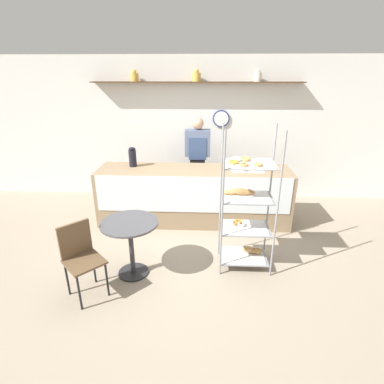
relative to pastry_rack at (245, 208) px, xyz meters
The scene contains 9 objects.
ground_plane 1.10m from the pastry_rack, 160.74° to the left, with size 14.00×14.00×0.00m, color gray.
back_wall 2.60m from the pastry_rack, 105.93° to the left, with size 10.00×0.30×2.70m.
display_counter 1.47m from the pastry_rack, 119.32° to the left, with size 3.16×0.77×0.92m.
pastry_rack is the anchor object (origin of this frame).
person_worker 2.02m from the pastry_rack, 109.02° to the left, with size 0.45×0.23×1.66m.
cafe_table 1.46m from the pastry_rack, 168.90° to the right, with size 0.70×0.70×0.73m.
cafe_chair 2.01m from the pastry_rack, 161.09° to the right, with size 0.54×0.54×0.86m.
coffee_carafe 2.22m from the pastry_rack, 141.62° to the left, with size 0.12×0.12×0.33m.
donut_tray_counter 1.26m from the pastry_rack, 83.59° to the left, with size 0.52×0.33×0.05m.
Camera 1 is at (0.19, -3.66, 2.40)m, focal length 28.00 mm.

